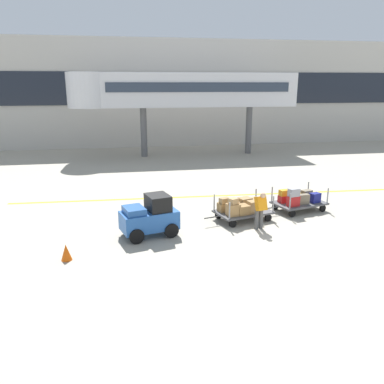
# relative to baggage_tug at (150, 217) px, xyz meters

# --- Properties ---
(ground_plane) EXTENTS (120.00, 120.00, 0.00)m
(ground_plane) POSITION_rel_baggage_tug_xyz_m (4.88, -2.97, -0.75)
(ground_plane) COLOR #A8A08E
(apron_lead_line) EXTENTS (19.79, 0.97, 0.01)m
(apron_lead_line) POSITION_rel_baggage_tug_xyz_m (3.37, 4.91, -0.75)
(apron_lead_line) COLOR yellow
(apron_lead_line) RESTS_ON ground_plane
(terminal_building) EXTENTS (59.94, 2.51, 9.47)m
(terminal_building) POSITION_rel_baggage_tug_xyz_m (4.88, 23.02, 3.99)
(terminal_building) COLOR #BCB7AD
(terminal_building) RESTS_ON ground_plane
(jet_bridge) EXTENTS (17.74, 3.00, 6.45)m
(jet_bridge) POSITION_rel_baggage_tug_xyz_m (3.36, 17.03, 4.34)
(jet_bridge) COLOR silver
(jet_bridge) RESTS_ON ground_plane
(baggage_tug) EXTENTS (2.31, 1.69, 1.58)m
(baggage_tug) POSITION_rel_baggage_tug_xyz_m (0.00, 0.00, 0.00)
(baggage_tug) COLOR #2659A5
(baggage_tug) RESTS_ON ground_plane
(baggage_cart_lead) EXTENTS (3.09, 1.95, 1.13)m
(baggage_cart_lead) POSITION_rel_baggage_tug_xyz_m (3.94, 1.08, -0.20)
(baggage_cart_lead) COLOR #4C4C4F
(baggage_cart_lead) RESTS_ON ground_plane
(baggage_cart_middle) EXTENTS (3.09, 1.95, 1.20)m
(baggage_cart_middle) POSITION_rel_baggage_tug_xyz_m (6.86, 1.84, -0.22)
(baggage_cart_middle) COLOR #4C4C4F
(baggage_cart_middle) RESTS_ON ground_plane
(baggage_handler) EXTENTS (0.48, 0.50, 1.56)m
(baggage_handler) POSITION_rel_baggage_tug_xyz_m (4.34, -0.09, 0.11)
(baggage_handler) COLOR #4C4C4C
(baggage_handler) RESTS_ON ground_plane
(safety_cone_near) EXTENTS (0.36, 0.36, 0.55)m
(safety_cone_near) POSITION_rel_baggage_tug_xyz_m (-2.88, -1.70, -0.48)
(safety_cone_near) COLOR #EA590F
(safety_cone_near) RESTS_ON ground_plane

